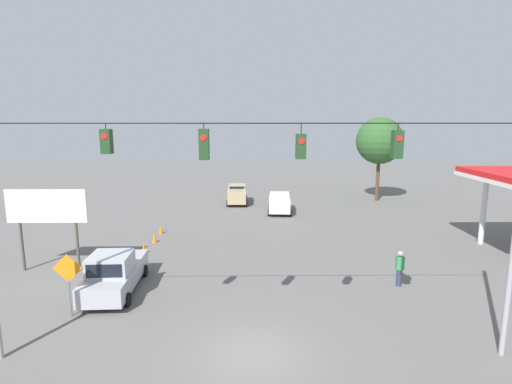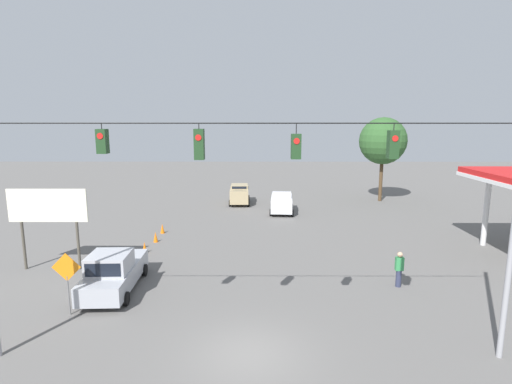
{
  "view_description": "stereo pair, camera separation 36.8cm",
  "coord_description": "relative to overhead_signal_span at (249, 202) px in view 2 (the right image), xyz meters",
  "views": [
    {
      "loc": [
        0.04,
        13.35,
        8.46
      ],
      "look_at": [
        -0.24,
        -10.42,
        4.2
      ],
      "focal_mm": 28.0,
      "sensor_mm": 36.0,
      "label": 1
    },
    {
      "loc": [
        -0.32,
        13.35,
        8.46
      ],
      "look_at": [
        -0.24,
        -10.42,
        4.2
      ],
      "focal_mm": 28.0,
      "sensor_mm": 36.0,
      "label": 2
    }
  ],
  "objects": [
    {
      "name": "traffic_cone_farthest",
      "position": [
        6.94,
        -16.12,
        -5.36
      ],
      "size": [
        0.32,
        0.32,
        0.74
      ],
      "primitive_type": "cone",
      "color": "orange",
      "rests_on": "ground_plane"
    },
    {
      "name": "traffic_cone_nearest",
      "position": [
        7.01,
        -4.78,
        -5.36
      ],
      "size": [
        0.32,
        0.32,
        0.74
      ],
      "primitive_type": "cone",
      "color": "orange",
      "rests_on": "ground_plane"
    },
    {
      "name": "traffic_cone_second",
      "position": [
        6.89,
        -6.91,
        -5.36
      ],
      "size": [
        0.32,
        0.32,
        0.74
      ],
      "primitive_type": "cone",
      "color": "orange",
      "rests_on": "ground_plane"
    },
    {
      "name": "roadside_billboard",
      "position": [
        11.53,
        -8.66,
        -2.26
      ],
      "size": [
        4.47,
        0.16,
        4.71
      ],
      "color": "#4C473D",
      "rests_on": "ground_plane"
    },
    {
      "name": "traffic_cone_fourth",
      "position": [
        7.01,
        -11.5,
        -5.36
      ],
      "size": [
        0.32,
        0.32,
        0.74
      ],
      "primitive_type": "cone",
      "color": "orange",
      "rests_on": "ground_plane"
    },
    {
      "name": "work_zone_sign",
      "position": [
        7.99,
        -3.15,
        -3.74
      ],
      "size": [
        1.27,
        0.06,
        2.84
      ],
      "color": "slate",
      "rests_on": "ground_plane"
    },
    {
      "name": "pickup_truck_silver_parked_shoulder",
      "position": [
        6.9,
        -5.68,
        -4.75
      ],
      "size": [
        2.44,
        5.64,
        2.12
      ],
      "color": "#A8AAB2",
      "rests_on": "ground_plane"
    },
    {
      "name": "overhead_signal_span",
      "position": [
        0.0,
        0.0,
        0.0
      ],
      "size": [
        18.43,
        0.38,
        8.96
      ],
      "color": "#939399",
      "rests_on": "ground_plane"
    },
    {
      "name": "sedan_white_oncoming_deep",
      "position": [
        -2.54,
        -22.95,
        -4.74
      ],
      "size": [
        2.33,
        4.11,
        1.89
      ],
      "color": "silver",
      "rests_on": "ground_plane"
    },
    {
      "name": "traffic_cone_fifth",
      "position": [
        6.89,
        -13.86,
        -5.36
      ],
      "size": [
        0.32,
        0.32,
        0.74
      ],
      "primitive_type": "cone",
      "color": "orange",
      "rests_on": "ground_plane"
    },
    {
      "name": "traffic_cone_third",
      "position": [
        7.08,
        -9.42,
        -5.36
      ],
      "size": [
        0.32,
        0.32,
        0.74
      ],
      "primitive_type": "cone",
      "color": "orange",
      "rests_on": "ground_plane"
    },
    {
      "name": "pedestrian",
      "position": [
        -7.58,
        -6.24,
        -4.78
      ],
      "size": [
        0.4,
        0.28,
        1.86
      ],
      "color": "#2D334C",
      "rests_on": "ground_plane"
    },
    {
      "name": "sedan_tan_withflow_deep",
      "position": [
        1.55,
        -27.1,
        -4.68
      ],
      "size": [
        2.12,
        4.14,
        2.02
      ],
      "color": "tan",
      "rests_on": "ground_plane"
    },
    {
      "name": "ground_plane",
      "position": [
        0.03,
        -0.11,
        -5.73
      ],
      "size": [
        140.0,
        140.0,
        0.0
      ],
      "primitive_type": "plane",
      "color": "#605E5B"
    },
    {
      "name": "tree_horizon_left",
      "position": [
        -13.4,
        -28.67,
        0.63
      ],
      "size": [
        4.89,
        4.89,
        8.83
      ],
      "color": "#4C3823",
      "rests_on": "ground_plane"
    }
  ]
}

